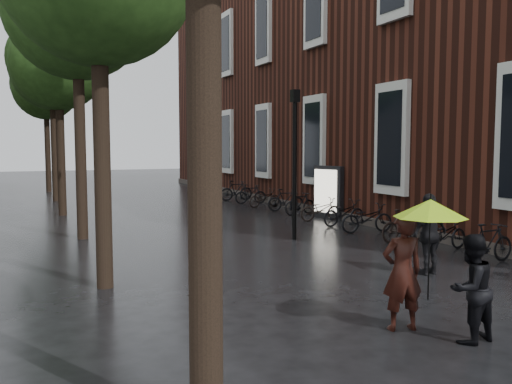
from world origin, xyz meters
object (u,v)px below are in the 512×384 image
person_burgundy (402,272)px  lamp_post (295,149)px  person_black (470,288)px  ad_lightbox (329,192)px  parked_bicycles (335,211)px  pedestrian_walking (430,234)px

person_burgundy → lamp_post: (2.20, 7.69, 1.78)m
person_burgundy → person_black: 0.98m
ad_lightbox → parked_bicycles: bearing=-129.8°
ad_lightbox → person_burgundy: bearing=-132.8°
ad_lightbox → lamp_post: lamp_post is taller
pedestrian_walking → lamp_post: 5.39m
person_burgundy → parked_bicycles: size_ratio=0.10×
parked_bicycles → ad_lightbox: 1.71m
person_black → lamp_post: lamp_post is taller
person_burgundy → person_black: size_ratio=1.14×
lamp_post → person_black: bearing=-101.0°
person_black → ad_lightbox: ad_lightbox is taller
pedestrian_walking → ad_lightbox: (2.72, 8.65, 0.13)m
person_burgundy → ad_lightbox: ad_lightbox is taller
parked_bicycles → pedestrian_walking: bearing=-106.2°
person_burgundy → person_black: bearing=136.2°
pedestrian_walking → lamp_post: (-0.64, 5.05, 1.79)m
person_burgundy → person_black: person_burgundy is taller
lamp_post → ad_lightbox: bearing=47.0°
person_burgundy → ad_lightbox: 12.59m
parked_bicycles → ad_lightbox: size_ratio=9.03×
person_black → parked_bicycles: (4.37, 10.60, -0.31)m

